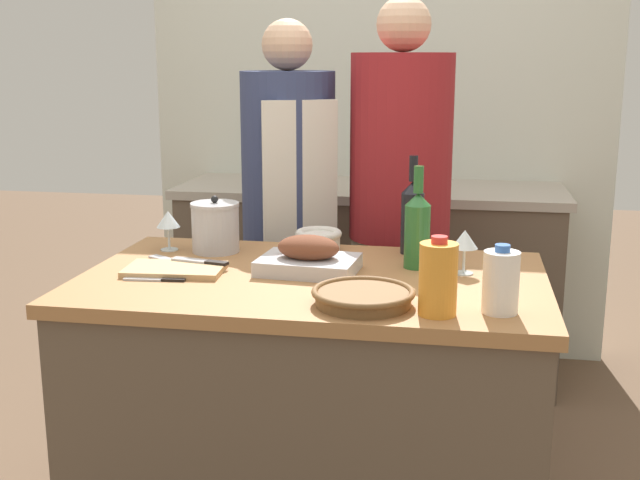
{
  "coord_description": "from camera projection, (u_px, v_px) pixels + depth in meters",
  "views": [
    {
      "loc": [
        0.42,
        -2.23,
        1.49
      ],
      "look_at": [
        0.0,
        0.12,
        0.94
      ],
      "focal_mm": 45.0,
      "sensor_mm": 36.0,
      "label": 1
    }
  ],
  "objects": [
    {
      "name": "knife_chef",
      "position": [
        181.0,
        263.0,
        2.48
      ],
      "size": [
        0.24,
        0.16,
        0.01
      ],
      "color": "#B7B7BC",
      "rests_on": "kitchen_island"
    },
    {
      "name": "back_wall",
      "position": [
        380.0,
        101.0,
        3.97
      ],
      "size": [
        2.28,
        0.1,
        2.55
      ],
      "color": "silver",
      "rests_on": "ground_plane"
    },
    {
      "name": "cutting_board",
      "position": [
        175.0,
        270.0,
        2.38
      ],
      "size": [
        0.3,
        0.19,
        0.02
      ],
      "color": "tan",
      "rests_on": "kitchen_island"
    },
    {
      "name": "person_cook_aproned",
      "position": [
        289.0,
        214.0,
        3.09
      ],
      "size": [
        0.38,
        0.4,
        1.63
      ],
      "rotation": [
        0.0,
        0.0,
        0.48
      ],
      "color": "beige",
      "rests_on": "ground_plane"
    },
    {
      "name": "knife_paring",
      "position": [
        202.0,
        261.0,
        2.43
      ],
      "size": [
        0.19,
        0.07,
        0.01
      ],
      "color": "#B7B7BC",
      "rests_on": "cutting_board"
    },
    {
      "name": "condiment_bottle_short",
      "position": [
        419.0,
        171.0,
        3.59
      ],
      "size": [
        0.06,
        0.06,
        0.19
      ],
      "color": "#234C28",
      "rests_on": "back_counter"
    },
    {
      "name": "wine_glass_right",
      "position": [
        465.0,
        241.0,
        2.35
      ],
      "size": [
        0.08,
        0.08,
        0.13
      ],
      "color": "silver",
      "rests_on": "kitchen_island"
    },
    {
      "name": "condiment_bottle_tall",
      "position": [
        258.0,
        174.0,
        3.7
      ],
      "size": [
        0.07,
        0.07,
        0.13
      ],
      "color": "#332D28",
      "rests_on": "back_counter"
    },
    {
      "name": "wine_bottle_dark",
      "position": [
        412.0,
        215.0,
        2.59
      ],
      "size": [
        0.07,
        0.07,
        0.32
      ],
      "color": "black",
      "rests_on": "kitchen_island"
    },
    {
      "name": "wicker_basket",
      "position": [
        363.0,
        296.0,
        2.07
      ],
      "size": [
        0.27,
        0.27,
        0.04
      ],
      "color": "brown",
      "rests_on": "kitchen_island"
    },
    {
      "name": "juice_jug",
      "position": [
        438.0,
        279.0,
        1.98
      ],
      "size": [
        0.1,
        0.1,
        0.2
      ],
      "color": "orange",
      "rests_on": "kitchen_island"
    },
    {
      "name": "mixing_bowl",
      "position": [
        319.0,
        239.0,
        2.66
      ],
      "size": [
        0.15,
        0.15,
        0.07
      ],
      "color": "beige",
      "rests_on": "kitchen_island"
    },
    {
      "name": "milk_jug",
      "position": [
        501.0,
        282.0,
        1.99
      ],
      "size": [
        0.09,
        0.09,
        0.18
      ],
      "color": "white",
      "rests_on": "kitchen_island"
    },
    {
      "name": "wine_bottle_green",
      "position": [
        417.0,
        228.0,
        2.41
      ],
      "size": [
        0.08,
        0.08,
        0.31
      ],
      "color": "#28662D",
      "rests_on": "kitchen_island"
    },
    {
      "name": "wine_glass_left",
      "position": [
        168.0,
        220.0,
        2.64
      ],
      "size": [
        0.08,
        0.08,
        0.13
      ],
      "color": "silver",
      "rests_on": "kitchen_island"
    },
    {
      "name": "back_counter",
      "position": [
        369.0,
        279.0,
        3.82
      ],
      "size": [
        1.78,
        0.6,
        0.9
      ],
      "color": "brown",
      "rests_on": "ground_plane"
    },
    {
      "name": "condiment_bottle_extra",
      "position": [
        308.0,
        168.0,
        3.61
      ],
      "size": [
        0.07,
        0.07,
        0.21
      ],
      "color": "#B28E2D",
      "rests_on": "back_counter"
    },
    {
      "name": "kitchen_island",
      "position": [
        313.0,
        411.0,
        2.44
      ],
      "size": [
        1.36,
        0.82,
        0.86
      ],
      "color": "brown",
      "rests_on": "ground_plane"
    },
    {
      "name": "knife_bread",
      "position": [
        157.0,
        279.0,
        2.3
      ],
      "size": [
        0.18,
        0.04,
        0.01
      ],
      "color": "#B7B7BC",
      "rests_on": "kitchen_island"
    },
    {
      "name": "roasting_pan",
      "position": [
        308.0,
        258.0,
        2.38
      ],
      "size": [
        0.3,
        0.23,
        0.11
      ],
      "color": "#BCBCC1",
      "rests_on": "kitchen_island"
    },
    {
      "name": "stock_pot",
      "position": [
        215.0,
        227.0,
        2.62
      ],
      "size": [
        0.16,
        0.16,
        0.19
      ],
      "color": "#B7B7BC",
      "rests_on": "kitchen_island"
    },
    {
      "name": "person_cook_guest",
      "position": [
        400.0,
        207.0,
        3.02
      ],
      "size": [
        0.38,
        0.38,
        1.7
      ],
      "rotation": [
        0.0,
        0.0,
        -0.28
      ],
      "color": "beige",
      "rests_on": "ground_plane"
    }
  ]
}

